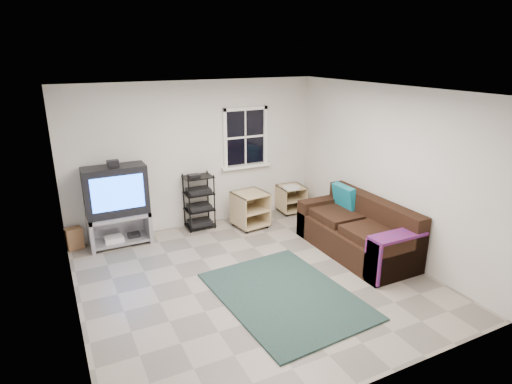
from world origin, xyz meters
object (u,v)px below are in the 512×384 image
tv_unit (117,199)px  side_table_right (290,197)px  av_rack (199,205)px  sofa (358,232)px  side_table_left (249,208)px

tv_unit → side_table_right: size_ratio=2.58×
tv_unit → av_rack: 1.46m
av_rack → sofa: 2.82m
side_table_right → side_table_left: bearing=-164.3°
side_table_left → sofa: bearing=-58.0°
tv_unit → av_rack: (1.41, 0.06, -0.35)m
side_table_right → sofa: (0.03, -2.03, 0.02)m
side_table_left → side_table_right: 1.10m
av_rack → tv_unit: bearing=-177.4°
sofa → side_table_left: bearing=122.0°
tv_unit → side_table_left: tv_unit is taller
av_rack → side_table_left: (0.83, -0.33, -0.09)m
side_table_right → sofa: sofa is taller
tv_unit → av_rack: bearing=2.6°
side_table_left → side_table_right: bearing=15.7°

